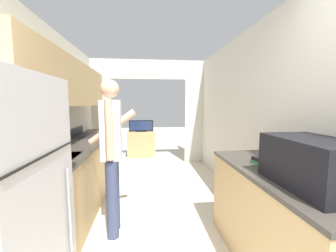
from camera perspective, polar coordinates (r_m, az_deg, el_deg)
wall_left at (r=2.81m, az=-31.89°, el=4.78°), size 0.38×6.86×2.50m
wall_right at (r=2.61m, az=27.57°, el=0.64°), size 0.06×6.86×2.50m
wall_far_with_doorway at (r=5.02m, az=-5.32°, el=6.02°), size 3.08×0.06×2.50m
counter_left at (r=3.27m, az=-23.44°, el=-12.40°), size 0.62×3.07×0.91m
counter_right at (r=2.17m, az=28.13°, el=-22.54°), size 0.62×1.58×0.91m
range_oven at (r=4.00m, az=-19.95°, el=-8.78°), size 0.66×0.74×1.05m
person at (r=2.37m, az=-15.33°, el=-7.15°), size 0.55×0.38×1.73m
suitcase at (r=1.72m, az=35.22°, el=-8.38°), size 0.41×0.67×0.34m
book_stack at (r=2.12m, az=25.96°, el=-9.03°), size 0.20×0.30×0.06m
tv_cabinet at (r=5.77m, az=-7.37°, el=-4.97°), size 0.75×0.42×0.70m
television at (r=5.65m, az=-7.45°, el=-0.03°), size 0.65×0.16×0.31m
knife at (r=4.51m, az=-18.12°, el=-1.17°), size 0.07×0.30×0.02m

